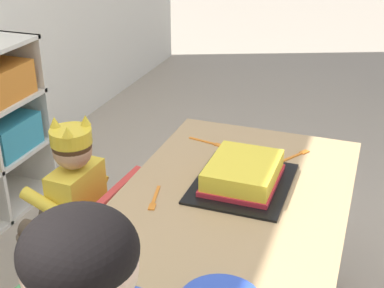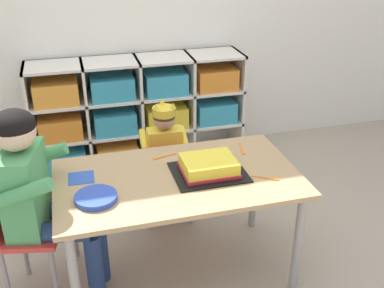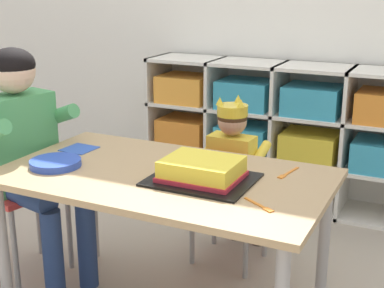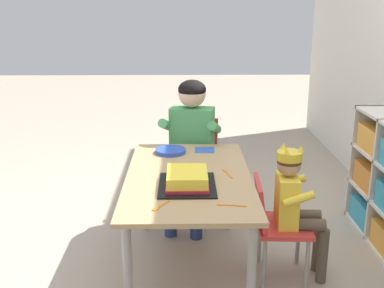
{
  "view_description": "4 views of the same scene",
  "coord_description": "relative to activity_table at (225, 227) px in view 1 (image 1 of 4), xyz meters",
  "views": [
    {
      "loc": [
        -1.31,
        -0.37,
        1.48
      ],
      "look_at": [
        0.01,
        0.11,
        0.81
      ],
      "focal_mm": 49.73,
      "sensor_mm": 36.0,
      "label": 1
    },
    {
      "loc": [
        -0.47,
        -1.97,
        1.79
      ],
      "look_at": [
        0.08,
        0.02,
        0.77
      ],
      "focal_mm": 43.42,
      "sensor_mm": 36.0,
      "label": 2
    },
    {
      "loc": [
        0.94,
        -1.7,
        1.31
      ],
      "look_at": [
        0.06,
        0.12,
        0.7
      ],
      "focal_mm": 51.56,
      "sensor_mm": 36.0,
      "label": 3
    },
    {
      "loc": [
        2.51,
        -0.02,
        1.55
      ],
      "look_at": [
        0.07,
        0.02,
        0.82
      ],
      "focal_mm": 44.43,
      "sensor_mm": 36.0,
      "label": 4
    }
  ],
  "objects": [
    {
      "name": "activity_table",
      "position": [
        0.0,
        0.0,
        0.0
      ],
      "size": [
        1.22,
        0.7,
        0.61
      ],
      "color": "tan",
      "rests_on": "ground"
    },
    {
      "name": "classroom_chair_blue",
      "position": [
        0.05,
        0.49,
        -0.2
      ],
      "size": [
        0.35,
        0.33,
        0.59
      ],
      "rotation": [
        0.0,
        0.0,
        3.09
      ],
      "color": "red",
      "rests_on": "ground"
    },
    {
      "name": "child_with_crown",
      "position": [
        0.05,
        0.6,
        -0.05
      ],
      "size": [
        0.3,
        0.31,
        0.8
      ],
      "rotation": [
        0.0,
        0.0,
        3.09
      ],
      "color": "yellow",
      "rests_on": "ground"
    },
    {
      "name": "birthday_cake_on_tray",
      "position": [
        0.16,
        -0.01,
        0.1
      ],
      "size": [
        0.37,
        0.3,
        0.08
      ],
      "color": "black",
      "rests_on": "activity_table"
    },
    {
      "name": "fork_near_child_seat",
      "position": [
        -0.02,
        0.22,
        0.07
      ],
      "size": [
        0.14,
        0.05,
        0.0
      ],
      "rotation": [
        0.0,
        0.0,
        0.23
      ],
      "color": "orange",
      "rests_on": "activity_table"
    },
    {
      "name": "fork_by_napkin",
      "position": [
        0.43,
        -0.14,
        0.07
      ],
      "size": [
        0.12,
        0.08,
        0.0
      ],
      "rotation": [
        0.0,
        0.0,
        2.59
      ],
      "color": "orange",
      "rests_on": "activity_table"
    },
    {
      "name": "fork_near_cake_tray",
      "position": [
        0.42,
        0.19,
        0.07
      ],
      "size": [
        0.04,
        0.15,
        0.0
      ],
      "rotation": [
        0.0,
        0.0,
        1.38
      ],
      "color": "orange",
      "rests_on": "activity_table"
    }
  ]
}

